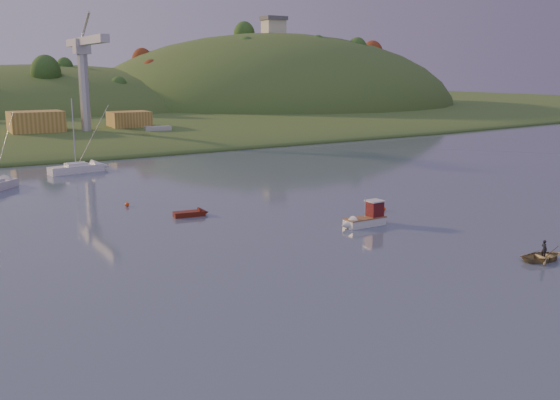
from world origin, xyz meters
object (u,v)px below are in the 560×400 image
fishing_boat (362,219)px  sailboat_far (76,168)px  canoe (544,256)px  red_tender (196,213)px

fishing_boat → sailboat_far: sailboat_far is taller
canoe → red_tender: 35.86m
sailboat_far → canoe: 71.69m
canoe → sailboat_far: bearing=26.1°
fishing_boat → canoe: size_ratio=1.40×
fishing_boat → red_tender: 18.53m
fishing_boat → sailboat_far: (-16.77, 50.71, -0.00)m
canoe → red_tender: bearing=38.7°
fishing_boat → red_tender: size_ratio=1.31×
sailboat_far → canoe: (22.34, -68.12, -0.35)m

